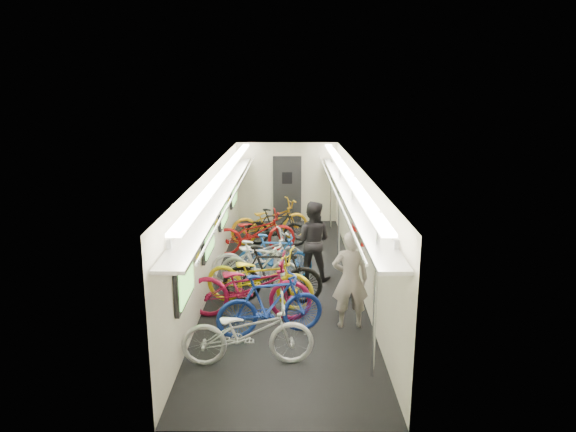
{
  "coord_description": "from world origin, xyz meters",
  "views": [
    {
      "loc": [
        0.1,
        -10.25,
        3.92
      ],
      "look_at": [
        0.05,
        0.96,
        1.15
      ],
      "focal_mm": 32.0,
      "sensor_mm": 36.0,
      "label": 1
    }
  ],
  "objects_px": {
    "passenger_near": "(350,280)",
    "backpack": "(360,236)",
    "bicycle_0": "(248,332)",
    "bicycle_1": "(270,305)",
    "passenger_mid": "(312,241)"
  },
  "relations": [
    {
      "from": "passenger_near",
      "to": "backpack",
      "type": "relative_size",
      "value": 4.45
    },
    {
      "from": "bicycle_0",
      "to": "bicycle_1",
      "type": "bearing_deg",
      "value": -21.13
    },
    {
      "from": "bicycle_0",
      "to": "backpack",
      "type": "distance_m",
      "value": 3.15
    },
    {
      "from": "bicycle_0",
      "to": "backpack",
      "type": "relative_size",
      "value": 5.05
    },
    {
      "from": "bicycle_1",
      "to": "passenger_mid",
      "type": "distance_m",
      "value": 2.73
    },
    {
      "from": "bicycle_1",
      "to": "passenger_mid",
      "type": "height_order",
      "value": "passenger_mid"
    },
    {
      "from": "passenger_mid",
      "to": "backpack",
      "type": "relative_size",
      "value": 4.43
    },
    {
      "from": "passenger_mid",
      "to": "bicycle_1",
      "type": "bearing_deg",
      "value": 87.87
    },
    {
      "from": "bicycle_0",
      "to": "passenger_mid",
      "type": "distance_m",
      "value": 3.69
    },
    {
      "from": "bicycle_0",
      "to": "passenger_mid",
      "type": "xyz_separation_m",
      "value": [
        1.08,
        3.52,
        0.34
      ]
    },
    {
      "from": "passenger_mid",
      "to": "backpack",
      "type": "xyz_separation_m",
      "value": [
        0.84,
        -1.15,
        0.44
      ]
    },
    {
      "from": "passenger_mid",
      "to": "passenger_near",
      "type": "bearing_deg",
      "value": 118.0
    },
    {
      "from": "bicycle_0",
      "to": "passenger_near",
      "type": "height_order",
      "value": "passenger_near"
    },
    {
      "from": "bicycle_0",
      "to": "backpack",
      "type": "bearing_deg",
      "value": -42.45
    },
    {
      "from": "passenger_mid",
      "to": "backpack",
      "type": "distance_m",
      "value": 1.49
    }
  ]
}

